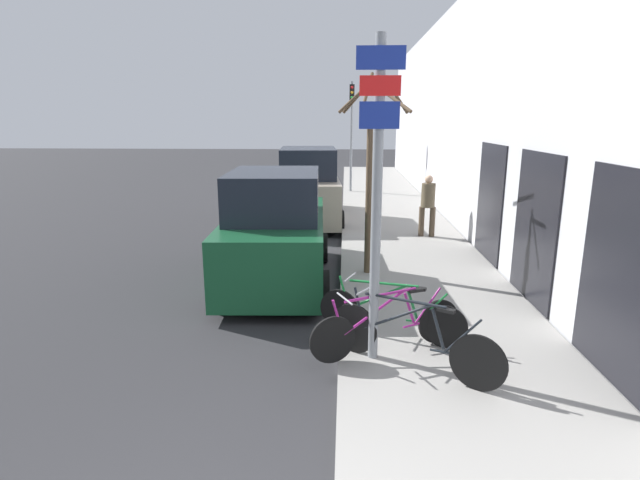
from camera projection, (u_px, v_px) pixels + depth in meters
ground_plane at (306, 236)px, 13.86m from camera, size 80.00×80.00×0.00m
sidewalk_curb at (391, 215)px, 16.43m from camera, size 3.20×32.00×0.15m
building_facade at (451, 117)px, 15.52m from camera, size 0.23×32.00×6.50m
signpost at (377, 194)px, 6.00m from camera, size 0.56×0.15×3.97m
bicycle_0 at (412, 340)px, 6.09m from camera, size 1.97×1.28×0.93m
bicycle_1 at (388, 326)px, 6.55m from camera, size 2.02×0.95×0.86m
bicycle_2 at (390, 314)px, 6.99m from camera, size 2.00×0.84×0.83m
parked_car_0 at (276, 233)px, 9.72m from camera, size 2.21×4.55×2.21m
parked_car_1 at (308, 189)px, 15.45m from camera, size 2.27×4.76×2.31m
pedestrian_near at (428, 201)px, 12.95m from camera, size 0.42×0.36×1.61m
street_tree at (371, 175)px, 9.63m from camera, size 1.43×1.68×4.10m
traffic_light at (352, 122)px, 20.62m from camera, size 0.20×0.30×4.50m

